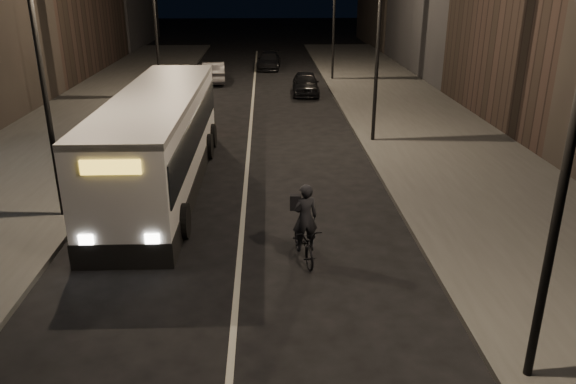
{
  "coord_description": "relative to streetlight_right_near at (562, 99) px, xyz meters",
  "views": [
    {
      "loc": [
        0.76,
        -12.38,
        7.15
      ],
      "look_at": [
        1.35,
        2.14,
        1.5
      ],
      "focal_mm": 35.0,
      "sensor_mm": 36.0,
      "label": 1
    }
  ],
  "objects": [
    {
      "name": "car_near",
      "position": [
        -2.0,
        27.17,
        -4.67
      ],
      "size": [
        1.78,
        4.14,
        1.39
      ],
      "primitive_type": "imported",
      "rotation": [
        0.0,
        0.0,
        -0.03
      ],
      "color": "black",
      "rests_on": "ground"
    },
    {
      "name": "city_bus",
      "position": [
        -8.29,
        10.86,
        -3.52
      ],
      "size": [
        3.03,
        12.58,
        3.38
      ],
      "rotation": [
        0.0,
        0.0,
        -0.01
      ],
      "color": "silver",
      "rests_on": "ground"
    },
    {
      "name": "streetlight_left_far",
      "position": [
        -10.66,
        26.0,
        0.0
      ],
      "size": [
        1.2,
        0.44,
        8.12
      ],
      "color": "black",
      "rests_on": "sidewalk_left"
    },
    {
      "name": "streetlight_left_near",
      "position": [
        -10.66,
        8.0,
        0.0
      ],
      "size": [
        1.2,
        0.44,
        8.12
      ],
      "color": "black",
      "rests_on": "sidewalk_left"
    },
    {
      "name": "streetlight_right_near",
      "position": [
        0.0,
        0.0,
        0.0
      ],
      "size": [
        1.2,
        0.44,
        8.12
      ],
      "color": "black",
      "rests_on": "sidewalk_right"
    },
    {
      "name": "streetlight_right_mid",
      "position": [
        0.0,
        16.0,
        0.0
      ],
      "size": [
        1.2,
        0.44,
        8.12
      ],
      "color": "black",
      "rests_on": "sidewalk_right"
    },
    {
      "name": "sidewalk_right",
      "position": [
        3.17,
        18.0,
        -5.28
      ],
      "size": [
        7.0,
        70.0,
        0.16
      ],
      "primitive_type": "cube",
      "color": "#373735",
      "rests_on": "ground"
    },
    {
      "name": "cyclist_on_bicycle",
      "position": [
        -3.59,
        4.96,
        -4.62
      ],
      "size": [
        1.0,
        2.01,
        2.22
      ],
      "rotation": [
        0.0,
        0.0,
        0.18
      ],
      "color": "black",
      "rests_on": "ground"
    },
    {
      "name": "sidewalk_left",
      "position": [
        -13.83,
        18.0,
        -5.28
      ],
      "size": [
        7.0,
        70.0,
        0.16
      ],
      "primitive_type": "cube",
      "color": "#373735",
      "rests_on": "ground"
    },
    {
      "name": "car_far",
      "position": [
        -4.23,
        37.64,
        -4.72
      ],
      "size": [
        2.12,
        4.55,
        1.29
      ],
      "primitive_type": "imported",
      "rotation": [
        0.0,
        0.0,
        -0.07
      ],
      "color": "black",
      "rests_on": "ground"
    },
    {
      "name": "ground",
      "position": [
        -5.33,
        4.0,
        -5.36
      ],
      "size": [
        180.0,
        180.0,
        0.0
      ],
      "primitive_type": "plane",
      "color": "black",
      "rests_on": "ground"
    },
    {
      "name": "car_mid",
      "position": [
        -8.18,
        31.61,
        -4.63
      ],
      "size": [
        1.89,
        4.52,
        1.45
      ],
      "primitive_type": "imported",
      "rotation": [
        0.0,
        0.0,
        3.22
      ],
      "color": "#3C3C3E",
      "rests_on": "ground"
    },
    {
      "name": "streetlight_right_far",
      "position": [
        0.0,
        32.0,
        0.0
      ],
      "size": [
        1.2,
        0.44,
        8.12
      ],
      "color": "black",
      "rests_on": "sidewalk_right"
    }
  ]
}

